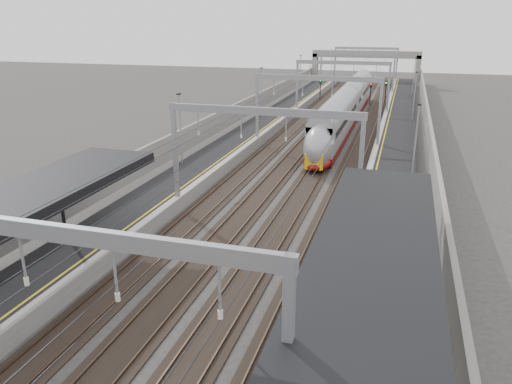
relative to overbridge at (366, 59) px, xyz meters
The scene contains 12 objects.
platform_left 55.79m from the overbridge, 98.28° to the right, with size 4.00×120.00×1.00m, color black.
platform_right 55.79m from the overbridge, 81.72° to the right, with size 4.00×120.00×1.00m, color black.
tracks 55.25m from the overbridge, 90.00° to the right, with size 11.40×140.00×0.20m.
overhead_line 48.39m from the overbridge, 90.00° to the right, with size 13.00×140.00×6.60m.
canopy_right 97.35m from the overbridge, 85.27° to the right, with size 4.40×30.00×4.24m.
overbridge is the anchor object (origin of this frame).
wall_left 56.25m from the overbridge, 101.51° to the right, with size 0.30×120.00×3.20m, color slate.
wall_right 56.25m from the overbridge, 78.49° to the right, with size 0.30×120.00×3.20m, color slate.
train 45.79m from the overbridge, 88.12° to the right, with size 2.54×46.26×4.02m.
signal_green 25.15m from the overbridge, 102.02° to the right, with size 0.32×0.32×3.48m.
signal_red_near 26.89m from the overbridge, 83.12° to the right, with size 0.32×0.32×3.48m.
signal_red_far 24.43m from the overbridge, 77.14° to the right, with size 0.32×0.32×3.48m.
Camera 1 is at (8.55, -8.40, 12.83)m, focal length 35.00 mm.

